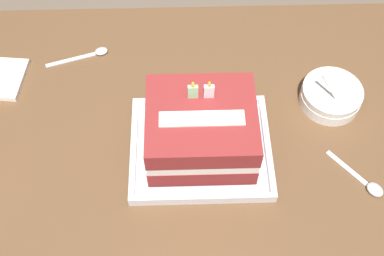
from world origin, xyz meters
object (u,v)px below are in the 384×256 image
object	(u,v)px
birthday_cake	(201,129)
serving_spoon_by_bowls	(369,185)
serving_spoon_near_tray	(92,54)
foil_tray	(200,149)
bowl_stack	(330,96)

from	to	relation	value
birthday_cake	serving_spoon_by_bowls	distance (m)	0.35
serving_spoon_near_tray	foil_tray	bearing A→B (deg)	-47.64
birthday_cake	bowl_stack	xyz separation A→B (m)	(0.29, 0.12, -0.06)
foil_tray	serving_spoon_by_bowls	distance (m)	0.34
foil_tray	serving_spoon_near_tray	size ratio (longest dim) A/B	1.95
bowl_stack	serving_spoon_near_tray	bearing A→B (deg)	164.10
foil_tray	birthday_cake	xyz separation A→B (m)	(0.00, 0.00, 0.07)
foil_tray	bowl_stack	distance (m)	0.31
birthday_cake	serving_spoon_near_tray	size ratio (longest dim) A/B	1.43
foil_tray	bowl_stack	world-z (taller)	bowl_stack
birthday_cake	serving_spoon_near_tray	bearing A→B (deg)	132.36
birthday_cake	serving_spoon_near_tray	world-z (taller)	birthday_cake
serving_spoon_by_bowls	foil_tray	bearing A→B (deg)	164.39
birthday_cake	serving_spoon_by_bowls	world-z (taller)	birthday_cake
birthday_cake	serving_spoon_near_tray	xyz separation A→B (m)	(-0.25, 0.27, -0.08)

